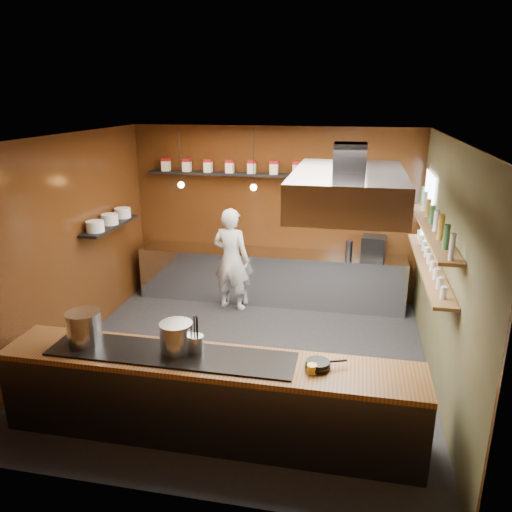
% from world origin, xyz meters
% --- Properties ---
extents(floor, '(5.00, 5.00, 0.00)m').
position_xyz_m(floor, '(0.00, 0.00, 0.00)').
color(floor, black).
rests_on(floor, ground).
extents(back_wall, '(5.00, 0.00, 5.00)m').
position_xyz_m(back_wall, '(0.00, 2.50, 1.50)').
color(back_wall, black).
rests_on(back_wall, ground).
extents(left_wall, '(0.00, 5.00, 5.00)m').
position_xyz_m(left_wall, '(-2.50, 0.00, 1.50)').
color(left_wall, black).
rests_on(left_wall, ground).
extents(right_wall, '(0.00, 5.00, 5.00)m').
position_xyz_m(right_wall, '(2.50, 0.00, 1.50)').
color(right_wall, '#454527').
rests_on(right_wall, ground).
extents(ceiling, '(5.00, 5.00, 0.00)m').
position_xyz_m(ceiling, '(0.00, 0.00, 3.00)').
color(ceiling, silver).
rests_on(ceiling, back_wall).
extents(window_pane, '(0.00, 1.00, 1.00)m').
position_xyz_m(window_pane, '(2.45, 1.70, 1.90)').
color(window_pane, white).
rests_on(window_pane, right_wall).
extents(prep_counter, '(4.60, 0.65, 0.90)m').
position_xyz_m(prep_counter, '(0.00, 2.17, 0.45)').
color(prep_counter, silver).
rests_on(prep_counter, floor).
extents(pass_counter, '(4.40, 0.72, 0.94)m').
position_xyz_m(pass_counter, '(-0.00, -1.60, 0.47)').
color(pass_counter, '#38383D').
rests_on(pass_counter, floor).
extents(tin_shelf, '(2.60, 0.26, 0.04)m').
position_xyz_m(tin_shelf, '(-0.90, 2.36, 2.20)').
color(tin_shelf, black).
rests_on(tin_shelf, back_wall).
extents(plate_shelf, '(0.30, 1.40, 0.04)m').
position_xyz_m(plate_shelf, '(-2.34, 1.00, 1.55)').
color(plate_shelf, black).
rests_on(plate_shelf, left_wall).
extents(bottle_shelf_upper, '(0.26, 2.80, 0.04)m').
position_xyz_m(bottle_shelf_upper, '(2.34, 0.30, 1.92)').
color(bottle_shelf_upper, brown).
rests_on(bottle_shelf_upper, right_wall).
extents(bottle_shelf_lower, '(0.26, 2.80, 0.04)m').
position_xyz_m(bottle_shelf_lower, '(2.34, 0.30, 1.45)').
color(bottle_shelf_lower, brown).
rests_on(bottle_shelf_lower, right_wall).
extents(extractor_hood, '(1.20, 2.00, 0.72)m').
position_xyz_m(extractor_hood, '(1.30, -0.40, 2.51)').
color(extractor_hood, '#38383D').
rests_on(extractor_hood, ceiling).
extents(pendant_left, '(0.10, 0.10, 0.95)m').
position_xyz_m(pendant_left, '(-1.40, 1.70, 2.15)').
color(pendant_left, black).
rests_on(pendant_left, ceiling).
extents(pendant_right, '(0.10, 0.10, 0.95)m').
position_xyz_m(pendant_right, '(-0.20, 1.70, 2.15)').
color(pendant_right, black).
rests_on(pendant_right, ceiling).
extents(storage_tins, '(2.43, 0.13, 0.22)m').
position_xyz_m(storage_tins, '(-0.75, 2.36, 2.33)').
color(storage_tins, beige).
rests_on(storage_tins, tin_shelf).
extents(plate_stacks, '(0.26, 1.16, 0.16)m').
position_xyz_m(plate_stacks, '(-2.34, 1.00, 1.65)').
color(plate_stacks, white).
rests_on(plate_stacks, plate_shelf).
extents(bottles, '(0.06, 2.66, 0.24)m').
position_xyz_m(bottles, '(2.34, 0.30, 2.06)').
color(bottles, silver).
rests_on(bottles, bottle_shelf_upper).
extents(wine_glasses, '(0.07, 2.37, 0.13)m').
position_xyz_m(wine_glasses, '(2.34, 0.30, 1.53)').
color(wine_glasses, silver).
rests_on(wine_glasses, bottle_shelf_lower).
extents(stockpot_large, '(0.46, 0.46, 0.36)m').
position_xyz_m(stockpot_large, '(-1.38, -1.56, 1.12)').
color(stockpot_large, silver).
rests_on(stockpot_large, pass_counter).
extents(stockpot_small, '(0.44, 0.44, 0.32)m').
position_xyz_m(stockpot_small, '(-0.35, -1.55, 1.10)').
color(stockpot_small, '#B2B4B9').
rests_on(stockpot_small, pass_counter).
extents(utensil_crock, '(0.17, 0.17, 0.20)m').
position_xyz_m(utensil_crock, '(-0.13, -1.54, 1.04)').
color(utensil_crock, silver).
rests_on(utensil_crock, pass_counter).
extents(frying_pan, '(0.41, 0.25, 0.06)m').
position_xyz_m(frying_pan, '(1.12, -1.57, 0.97)').
color(frying_pan, black).
rests_on(frying_pan, pass_counter).
extents(butter_jar, '(0.13, 0.13, 0.09)m').
position_xyz_m(butter_jar, '(1.07, -1.67, 0.96)').
color(butter_jar, yellow).
rests_on(butter_jar, pass_counter).
extents(espresso_machine, '(0.42, 0.40, 0.37)m').
position_xyz_m(espresso_machine, '(1.73, 2.20, 1.08)').
color(espresso_machine, black).
rests_on(espresso_machine, prep_counter).
extents(chef, '(0.71, 0.54, 1.75)m').
position_xyz_m(chef, '(-0.59, 1.72, 0.87)').
color(chef, white).
rests_on(chef, floor).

